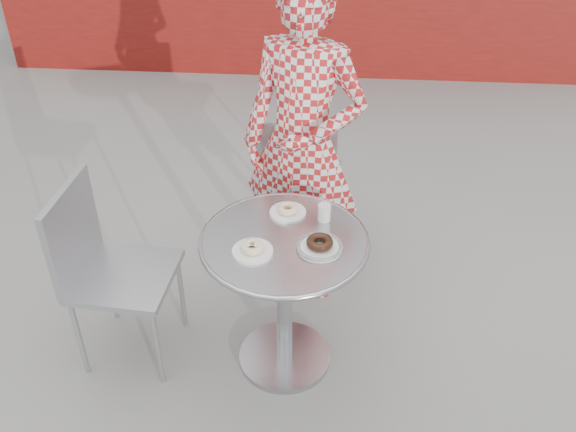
# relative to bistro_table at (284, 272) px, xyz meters

# --- Properties ---
(ground) EXTENTS (60.00, 60.00, 0.00)m
(ground) POSITION_rel_bistro_table_xyz_m (0.01, 0.04, -0.60)
(ground) COLOR gray
(ground) RESTS_ON ground
(bistro_table) EXTENTS (0.78, 0.78, 0.79)m
(bistro_table) POSITION_rel_bistro_table_xyz_m (0.00, 0.00, 0.00)
(bistro_table) COLOR silver
(bistro_table) RESTS_ON ground
(chair_far) EXTENTS (0.48, 0.49, 0.95)m
(chair_far) POSITION_rel_bistro_table_xyz_m (0.02, 0.99, -0.30)
(chair_far) COLOR #A3A6AB
(chair_far) RESTS_ON ground
(chair_left) EXTENTS (0.51, 0.50, 0.98)m
(chair_left) POSITION_rel_bistro_table_xyz_m (-0.80, 0.02, -0.29)
(chair_left) COLOR #A3A6AB
(chair_left) RESTS_ON ground
(seated_person) EXTENTS (0.78, 0.64, 1.83)m
(seated_person) POSITION_rel_bistro_table_xyz_m (0.05, 0.64, 0.32)
(seated_person) COLOR #AE1A1C
(seated_person) RESTS_ON ground
(plate_far) EXTENTS (0.17, 0.17, 0.04)m
(plate_far) POSITION_rel_bistro_table_xyz_m (0.00, 0.20, 0.21)
(plate_far) COLOR white
(plate_far) RESTS_ON bistro_table
(plate_near) EXTENTS (0.18, 0.18, 0.05)m
(plate_near) POSITION_rel_bistro_table_xyz_m (-0.13, -0.10, 0.21)
(plate_near) COLOR white
(plate_near) RESTS_ON bistro_table
(plate_checker) EXTENTS (0.21, 0.21, 0.05)m
(plate_checker) POSITION_rel_bistro_table_xyz_m (0.16, -0.05, 0.21)
(plate_checker) COLOR white
(plate_checker) RESTS_ON bistro_table
(milk_cup) EXTENTS (0.06, 0.06, 0.10)m
(milk_cup) POSITION_rel_bistro_table_xyz_m (0.17, 0.16, 0.24)
(milk_cup) COLOR white
(milk_cup) RESTS_ON bistro_table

